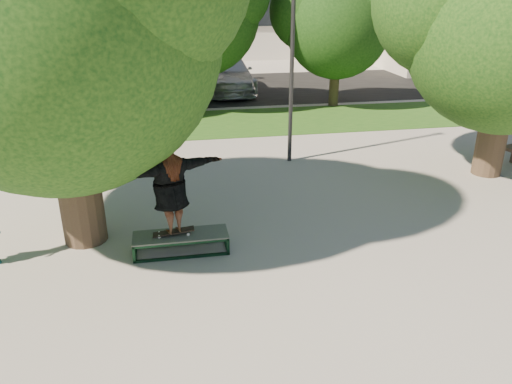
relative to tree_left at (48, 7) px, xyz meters
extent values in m
plane|color=gray|center=(4.29, -1.09, -4.42)|extent=(120.00, 120.00, 0.00)
cube|color=#1F4F16|center=(5.29, 8.41, -4.41)|extent=(30.00, 4.00, 0.02)
cube|color=black|center=(4.29, 14.91, -4.42)|extent=(40.00, 8.00, 0.01)
cylinder|color=#38281E|center=(0.09, -0.09, -2.82)|extent=(0.84, 0.84, 3.20)
sphere|color=#0F3710|center=(0.09, -0.09, -0.35)|extent=(5.80, 5.80, 5.80)
cylinder|color=#38281E|center=(10.29, 1.91, -2.92)|extent=(0.76, 0.76, 3.00)
cylinder|color=#38281E|center=(-2.21, 9.91, -3.02)|extent=(0.44, 0.44, 2.80)
sphere|color=black|center=(-2.21, 9.91, -0.96)|extent=(4.40, 4.40, 4.40)
sphere|color=black|center=(-3.31, 10.57, -0.41)|extent=(3.30, 3.30, 3.30)
sphere|color=black|center=(-1.22, 9.47, -0.19)|extent=(3.08, 3.08, 3.08)
cylinder|color=#38281E|center=(3.29, 10.91, -2.92)|extent=(0.50, 0.50, 3.00)
sphere|color=black|center=(3.29, 10.91, -0.70)|extent=(4.80, 4.80, 4.80)
cylinder|color=#38281E|center=(8.79, 10.41, -3.12)|extent=(0.40, 0.40, 2.60)
sphere|color=black|center=(8.79, 10.41, -1.19)|extent=(4.20, 4.20, 4.20)
sphere|color=black|center=(7.74, 11.04, -0.67)|extent=(3.15, 3.15, 3.15)
sphere|color=black|center=(9.74, 9.99, -0.46)|extent=(2.94, 2.94, 2.94)
cylinder|color=#2D2D30|center=(5.29, 3.91, -1.42)|extent=(0.12, 0.12, 6.00)
cube|color=black|center=(2.29, 23.85, -1.42)|extent=(27.60, 0.12, 1.60)
cube|color=#475147|center=(1.96, -0.93, -4.06)|extent=(1.80, 0.60, 0.03)
cylinder|color=white|center=(1.56, -1.01, -4.02)|extent=(0.06, 0.03, 0.06)
cylinder|color=white|center=(1.56, -0.85, -4.02)|extent=(0.06, 0.03, 0.06)
cylinder|color=white|center=(2.10, -1.01, -4.02)|extent=(0.06, 0.03, 0.06)
cylinder|color=white|center=(2.10, -0.85, -4.02)|extent=(0.06, 0.03, 0.06)
cube|color=black|center=(1.83, -0.93, -3.98)|extent=(0.78, 0.20, 0.10)
imported|color=#504022|center=(1.83, -0.93, -3.13)|extent=(2.12, 1.26, 1.67)
imported|color=#A2A2A6|center=(-0.62, 13.29, -3.66)|extent=(2.67, 4.74, 1.52)
imported|color=black|center=(0.16, 13.40, -3.74)|extent=(2.16, 4.32, 1.36)
imported|color=#555459|center=(3.75, 14.78, -3.71)|extent=(2.72, 5.27, 1.42)
imported|color=silver|center=(4.79, 14.39, -3.61)|extent=(2.33, 5.62, 1.62)
camera|label=1|loc=(1.86, -9.48, 0.38)|focal=35.00mm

